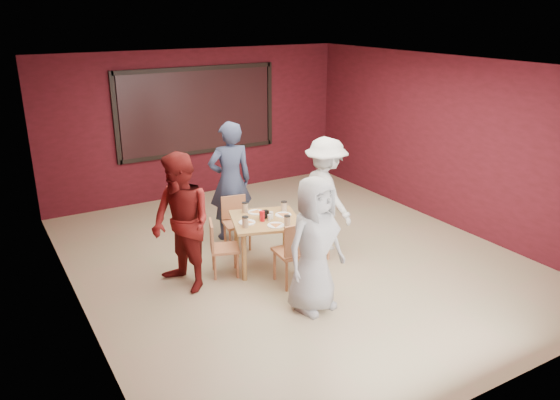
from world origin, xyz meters
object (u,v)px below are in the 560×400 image
diner_back (230,181)px  diner_right (325,194)px  chair_front (295,249)px  diner_front (315,245)px  chair_left (220,245)px  chair_right (319,222)px  dining_table (265,225)px  diner_left (181,223)px  chair_back (236,219)px

diner_back → diner_right: 1.51m
chair_front → diner_front: (-0.11, -0.61, 0.33)m
chair_left → chair_right: (1.54, -0.16, 0.09)m
chair_front → diner_back: size_ratio=0.48×
dining_table → chair_front: chair_front is taller
chair_right → diner_right: diner_right is taller
diner_front → diner_left: size_ratio=0.93×
diner_back → diner_left: bearing=52.9°
dining_table → chair_back: dining_table is taller
diner_front → diner_right: 1.82m
dining_table → chair_back: 0.86m
chair_left → diner_front: (0.62, -1.39, 0.40)m
diner_front → diner_right: (1.14, 1.42, 0.02)m
chair_front → chair_back: chair_front is taller
chair_back → diner_left: 1.52m
diner_front → chair_left: bearing=103.5°
chair_front → diner_right: size_ratio=0.53×
dining_table → chair_front: size_ratio=1.26×
diner_front → chair_back: bearing=79.8°
diner_front → diner_left: 1.75m
dining_table → chair_right: 0.88m
chair_back → diner_back: 0.62m
chair_front → diner_back: (-0.03, 1.89, 0.43)m
chair_left → diner_front: size_ratio=0.46×
chair_right → diner_back: 1.57m
chair_left → diner_left: (-0.56, -0.09, 0.47)m
chair_right → diner_back: size_ratio=0.50×
diner_left → diner_right: 2.32m
dining_table → chair_front: bearing=-85.2°
chair_right → diner_left: bearing=178.3°
chair_back → diner_front: size_ratio=0.47×
chair_front → chair_left: (-0.73, 0.78, -0.07)m
chair_front → chair_left: chair_front is taller
chair_left → diner_back: size_ratio=0.41×
diner_left → chair_front: bearing=47.0°
chair_back → diner_right: bearing=-32.4°
dining_table → diner_front: size_ratio=0.68×
dining_table → diner_left: (-1.23, -0.01, 0.27)m
chair_right → diner_left: diner_left is taller
chair_right → diner_left: (-2.09, 0.06, 0.38)m
diner_back → diner_front: bearing=97.3°
chair_back → diner_front: (0.01, -2.15, 0.40)m
chair_back → chair_front: bearing=-85.5°
chair_left → diner_front: 1.57m
dining_table → chair_left: (-0.67, 0.08, -0.19)m
dining_table → diner_front: diner_front is taller
chair_back → diner_left: bearing=-144.0°
chair_left → chair_front: bearing=-47.1°
chair_right → diner_right: size_ratio=0.54×
chair_right → diner_right: bearing=39.3°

